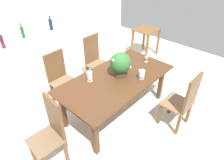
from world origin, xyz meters
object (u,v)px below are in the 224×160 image
object	(u,v)px
dining_table	(116,82)
wine_glass	(147,56)
chair_head_end	(51,130)
wine_bottle_clear	(51,24)
chair_far_right	(95,58)
wine_bottle_dark	(2,42)
chair_far_left	(59,76)
flower_centerpiece	(120,64)
crystal_vase_left	(142,74)
chair_near_right	(184,100)
side_table	(146,35)
crystal_vase_center_near	(90,76)
wine_bottle_tall	(23,32)
kitchen_counter	(34,60)

from	to	relation	value
dining_table	wine_glass	bearing A→B (deg)	-3.72
chair_head_end	wine_bottle_clear	distance (m)	2.59
chair_far_right	wine_bottle_dark	xyz separation A→B (m)	(-1.39, 0.90, 0.55)
chair_head_end	chair_far_left	bearing A→B (deg)	143.84
chair_head_end	flower_centerpiece	size ratio (longest dim) A/B	2.52
chair_head_end	wine_bottle_dark	bearing A→B (deg)	173.18
dining_table	crystal_vase_left	world-z (taller)	crystal_vase_left
chair_near_right	chair_head_end	size ratio (longest dim) A/B	1.00
crystal_vase_left	wine_bottle_clear	xyz separation A→B (m)	(-0.10, 2.38, 0.28)
crystal_vase_left	chair_far_right	bearing A→B (deg)	82.11
dining_table	side_table	size ratio (longest dim) A/B	2.69
chair_near_right	chair_head_end	xyz separation A→B (m)	(-1.74, 1.01, -0.00)
chair_far_right	wine_bottle_dark	world-z (taller)	wine_bottle_dark
chair_near_right	crystal_vase_center_near	distance (m)	1.53
wine_bottle_clear	wine_bottle_dark	bearing A→B (deg)	-172.07
chair_far_left	wine_bottle_tall	xyz separation A→B (m)	(-0.02, 1.08, 0.56)
chair_near_right	crystal_vase_center_near	bearing A→B (deg)	-57.11
dining_table	crystal_vase_center_near	xyz separation A→B (m)	(-0.35, 0.26, 0.18)
flower_centerpiece	wine_glass	size ratio (longest dim) A/B	2.71
chair_near_right	wine_bottle_tall	size ratio (longest dim) A/B	3.37
chair_far_left	chair_near_right	bearing A→B (deg)	-67.87
chair_near_right	flower_centerpiece	distance (m)	1.15
wine_bottle_clear	crystal_vase_left	bearing A→B (deg)	-87.65
wine_bottle_dark	side_table	world-z (taller)	wine_bottle_dark
chair_far_right	crystal_vase_center_near	bearing A→B (deg)	-136.46
kitchen_counter	chair_head_end	bearing A→B (deg)	-113.56
dining_table	chair_far_right	world-z (taller)	chair_far_right
dining_table	side_table	bearing A→B (deg)	22.56
dining_table	kitchen_counter	bearing A→B (deg)	101.89
crystal_vase_left	wine_bottle_tall	distance (m)	2.53
chair_head_end	wine_bottle_dark	size ratio (longest dim) A/B	3.31
chair_near_right	chair_far_right	xyz separation A→B (m)	(0.00, 2.03, 0.00)
chair_far_left	crystal_vase_center_near	bearing A→B (deg)	-84.57
crystal_vase_center_near	wine_glass	world-z (taller)	crystal_vase_center_near
chair_far_right	wine_bottle_dark	bearing A→B (deg)	147.21
chair_far_left	flower_centerpiece	xyz separation A→B (m)	(0.55, -1.01, 0.41)
crystal_vase_center_near	wine_bottle_tall	distance (m)	1.86
wine_bottle_dark	wine_bottle_clear	bearing A→B (deg)	7.93
crystal_vase_center_near	wine_bottle_dark	bearing A→B (deg)	109.59
dining_table	flower_centerpiece	distance (m)	0.32
kitchen_counter	wine_bottle_tall	size ratio (longest dim) A/B	5.47
crystal_vase_center_near	dining_table	bearing A→B (deg)	-35.73
crystal_vase_left	wine_bottle_dark	distance (m)	2.55
kitchen_counter	dining_table	bearing A→B (deg)	-78.11
dining_table	chair_far_right	distance (m)	1.11
dining_table	chair_far_right	xyz separation A→B (m)	(0.45, 1.01, -0.09)
kitchen_counter	wine_glass	bearing A→B (deg)	-59.55
chair_head_end	wine_bottle_dark	distance (m)	2.03
chair_near_right	side_table	distance (m)	2.64
kitchen_counter	crystal_vase_left	bearing A→B (deg)	-73.55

